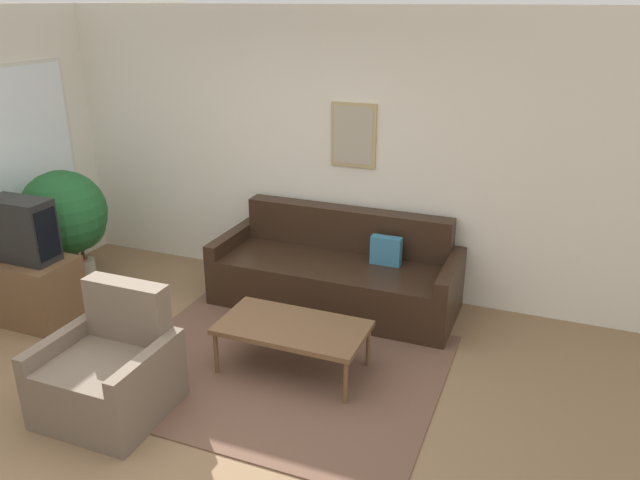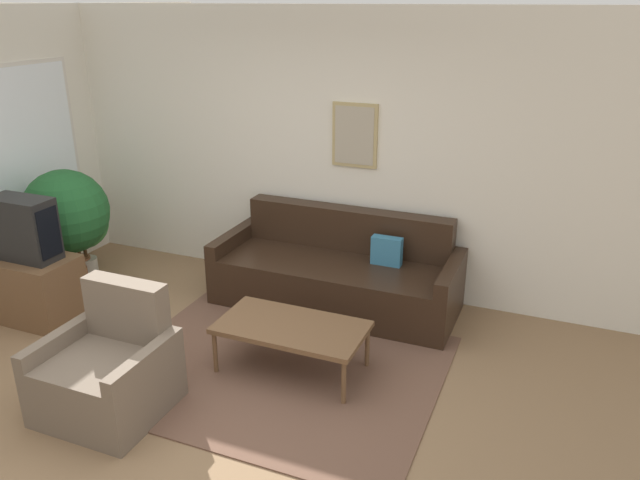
% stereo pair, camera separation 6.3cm
% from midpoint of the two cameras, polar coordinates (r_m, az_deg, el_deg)
% --- Properties ---
extents(ground_plane, '(16.00, 16.00, 0.00)m').
position_cam_midpoint_polar(ground_plane, '(4.69, -13.39, -15.30)').
color(ground_plane, '#846647').
extents(area_rug, '(2.52, 2.07, 0.01)m').
position_cam_midpoint_polar(area_rug, '(5.05, -4.18, -11.70)').
color(area_rug, brown).
rests_on(area_rug, ground_plane).
extents(wall_back, '(8.00, 0.09, 2.70)m').
position_cam_midpoint_polar(wall_back, '(6.15, -1.04, 8.13)').
color(wall_back, silver).
rests_on(wall_back, ground_plane).
extents(couch, '(2.28, 0.90, 0.87)m').
position_cam_midpoint_polar(couch, '(5.92, 1.24, -3.14)').
color(couch, black).
rests_on(couch, ground_plane).
extents(coffee_table, '(1.14, 0.61, 0.40)m').
position_cam_midpoint_polar(coffee_table, '(4.86, -2.90, -8.12)').
color(coffee_table, brown).
rests_on(coffee_table, ground_plane).
extents(tv_stand, '(0.79, 0.51, 0.59)m').
position_cam_midpoint_polar(tv_stand, '(6.20, -25.07, -4.15)').
color(tv_stand, brown).
rests_on(tv_stand, ground_plane).
extents(tv, '(0.59, 0.28, 0.56)m').
position_cam_midpoint_polar(tv, '(6.00, -25.90, 0.83)').
color(tv, black).
rests_on(tv, tv_stand).
extents(armchair, '(0.82, 0.76, 0.89)m').
position_cam_midpoint_polar(armchair, '(4.70, -19.01, -11.47)').
color(armchair, '#6B5B4C').
rests_on(armchair, ground_plane).
extents(potted_plant_tall, '(0.83, 0.83, 1.22)m').
position_cam_midpoint_polar(potted_plant_tall, '(6.54, -22.65, 2.18)').
color(potted_plant_tall, '#935638').
rests_on(potted_plant_tall, ground_plane).
extents(potted_plant_by_window, '(0.56, 0.56, 0.84)m').
position_cam_midpoint_polar(potted_plant_by_window, '(6.96, -21.44, 1.24)').
color(potted_plant_by_window, beige).
rests_on(potted_plant_by_window, ground_plane).
extents(potted_plant_small, '(0.46, 0.46, 0.74)m').
position_cam_midpoint_polar(potted_plant_small, '(6.98, -21.88, 0.71)').
color(potted_plant_small, '#935638').
rests_on(potted_plant_small, ground_plane).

